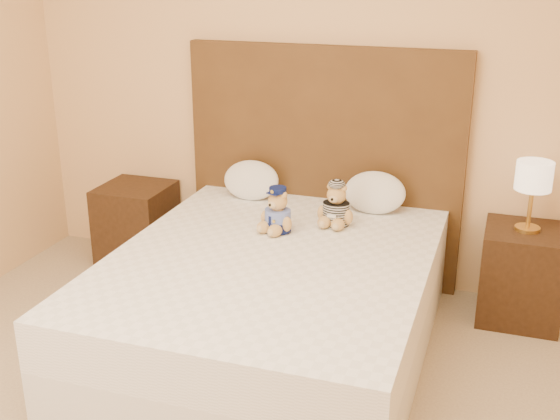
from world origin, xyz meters
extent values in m
cube|color=#E4B57C|center=(0.00, 2.25, 1.35)|extent=(4.00, 0.04, 2.70)
cube|color=white|center=(0.00, 1.20, 0.15)|extent=(1.60, 2.00, 0.30)
cube|color=white|center=(0.00, 1.20, 0.43)|extent=(1.60, 2.00, 0.25)
cube|color=#513418|center=(0.00, 2.21, 0.75)|extent=(1.75, 0.08, 1.50)
cube|color=#372111|center=(-1.25, 2.00, 0.28)|extent=(0.45, 0.45, 0.55)
cube|color=#372111|center=(1.25, 2.00, 0.28)|extent=(0.45, 0.45, 0.55)
cylinder|color=gold|center=(1.25, 2.00, 0.56)|extent=(0.14, 0.14, 0.02)
cylinder|color=gold|center=(1.25, 2.00, 0.69)|extent=(0.02, 0.02, 0.26)
cylinder|color=#F8E4C2|center=(1.25, 2.00, 0.87)|extent=(0.20, 0.20, 0.16)
ellipsoid|color=white|center=(-0.42, 2.03, 0.68)|extent=(0.36, 0.24, 0.26)
ellipsoid|color=white|center=(0.37, 2.03, 0.68)|extent=(0.37, 0.24, 0.26)
camera|label=1|loc=(1.10, -1.92, 2.00)|focal=45.00mm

